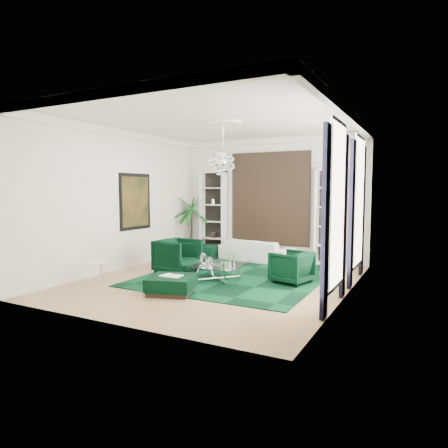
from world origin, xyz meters
The scene contains 30 objects.
floor centered at (0.00, 0.00, -0.01)m, with size 6.00×7.00×0.02m, color tan.
ceiling centered at (0.00, 0.00, 3.81)m, with size 6.00×7.00×0.02m, color white.
wall_back centered at (0.00, 3.51, 1.90)m, with size 6.00×0.02×3.80m, color silver.
wall_front centered at (0.00, -3.51, 1.90)m, with size 6.00×0.02×3.80m, color silver.
wall_left centered at (-3.01, 0.00, 1.90)m, with size 0.02×7.00×3.80m, color silver.
wall_right centered at (3.01, 0.00, 1.90)m, with size 0.02×7.00×3.80m, color silver.
crown_molding centered at (0.00, 0.00, 3.70)m, with size 6.00×7.00×0.18m, color white, non-canonical shape.
ceiling_medallion centered at (0.00, 0.30, 3.77)m, with size 0.90×0.90×0.05m, color white.
tapestry centered at (0.00, 3.46, 1.90)m, with size 2.50×0.06×2.80m, color black.
shelving_left centered at (-1.95, 3.31, 1.40)m, with size 0.90×0.38×2.80m, color white, non-canonical shape.
shelving_right centered at (1.95, 3.31, 1.40)m, with size 0.90×0.38×2.80m, color white, non-canonical shape.
painting centered at (-2.97, 0.60, 1.85)m, with size 0.04×1.30×1.60m, color black.
window_near centered at (2.99, -0.90, 1.90)m, with size 0.03×1.10×2.90m, color white.
curtain_near_a centered at (2.96, -1.68, 1.65)m, with size 0.07×0.30×3.25m, color black.
curtain_near_b centered at (2.96, -0.12, 1.65)m, with size 0.07×0.30×3.25m, color black.
window_far centered at (2.99, 1.50, 1.90)m, with size 0.03×1.10×2.90m, color white.
curtain_far_a centered at (2.96, 0.72, 1.65)m, with size 0.07×0.30×3.25m, color black.
curtain_far_b centered at (2.96, 2.28, 1.65)m, with size 0.07×0.30×3.25m, color black.
rug centered at (0.20, 0.84, 0.01)m, with size 4.20×5.00×0.02m, color black.
sofa centered at (-0.20, 2.88, 0.33)m, with size 2.26×0.89×0.66m, color white.
armchair_left centered at (-1.34, 0.29, 0.45)m, with size 0.97×0.99×0.90m, color black.
armchair_right centered at (1.65, 0.60, 0.38)m, with size 0.81×0.83×0.76m, color black.
coffee_table centered at (0.02, -0.02, 0.20)m, with size 1.15×1.15×0.39m, color white, non-canonical shape.
ottoman_side centered at (-1.89, 2.46, 0.21)m, with size 0.94×0.94×0.42m, color black.
ottoman_front centered at (-0.31, -1.46, 0.18)m, with size 0.92×0.92×0.37m, color black.
book centered at (-0.31, -1.46, 0.38)m, with size 0.45×0.30×0.03m, color white.
side_table centered at (-2.30, -1.60, 0.26)m, with size 0.54×0.54×0.52m, color white.
palm centered at (-2.65, 3.05, 1.28)m, with size 1.60×1.60×2.56m, color #19591E, non-canonical shape.
chandelier centered at (0.00, 0.30, 2.85)m, with size 0.72×0.72×0.65m, color white, non-canonical shape.
table_plant centered at (0.31, -0.26, 0.50)m, with size 0.12×0.09×0.21m, color #19591E.
Camera 1 is at (4.51, -8.30, 2.20)m, focal length 32.00 mm.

